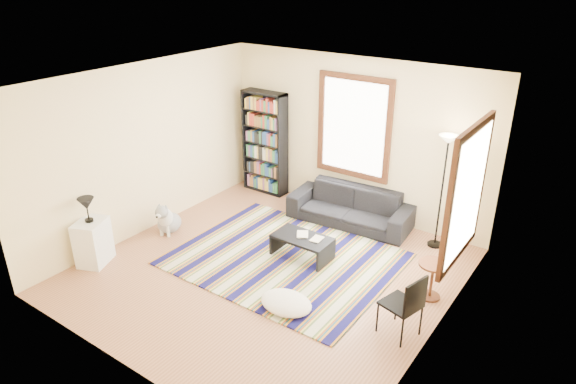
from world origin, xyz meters
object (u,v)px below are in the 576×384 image
Objects in this scene: floor_cushion at (286,303)px; bookshelf at (265,143)px; sofa at (350,207)px; dog at (169,217)px; white_cabinet at (93,242)px; coffee_table at (302,247)px; side_table at (432,280)px; floor_lamp at (442,193)px; folding_chair at (401,304)px.

bookshelf is at bearing 131.35° from floor_cushion.
sofa is 3.78× the size of dog.
bookshelf is at bearing 59.42° from white_cabinet.
white_cabinet is (-2.54, -3.38, 0.04)m from sofa.
bookshelf is at bearing 139.66° from coffee_table.
side_table is at bearing 42.47° from floor_cushion.
white_cabinet reaches higher than sofa.
floor_cushion is 1.30× the size of dog.
sofa reaches higher than coffee_table.
coffee_table is at bearing -1.78° from dog.
floor_cushion is at bearing -65.49° from coffee_table.
bookshelf reaches higher than floor_lamp.
coffee_table is 2.32m from floor_lamp.
floor_lamp is at bearing 107.84° from side_table.
folding_chair is (0.40, -2.35, -0.50)m from floor_lamp.
side_table reaches higher than floor_cushion.
side_table is 4.36m from dog.
folding_chair is 1.23× the size of white_cabinet.
sofa is 2.19m from bookshelf.
sofa is at bearing 146.40° from side_table.
sofa is at bearing 145.55° from folding_chair.
floor_lamp reaches higher than folding_chair.
floor_lamp is 4.45m from dog.
dog reaches higher than floor_cushion.
dog is (-2.29, -0.61, 0.10)m from coffee_table.
folding_chair reaches higher than coffee_table.
white_cabinet reaches higher than coffee_table.
coffee_table is (2.02, -1.71, -0.82)m from bookshelf.
floor_cushion is at bearing -110.19° from floor_lamp.
bookshelf is 3.56× the size of dog.
floor_cushion is 1.35× the size of side_table.
floor_lamp reaches higher than floor_cushion.
floor_cushion is (0.55, -1.20, -0.09)m from coffee_table.
side_table is (1.96, -1.31, -0.04)m from sofa.
bookshelf is 3.70× the size of side_table.
white_cabinet is 1.34m from dog.
floor_cushion is at bearing -149.18° from folding_chair.
side_table is (0.45, -1.41, -0.66)m from floor_lamp.
sofa is 1.14× the size of floor_lamp.
side_table is at bearing -6.77° from dog.
dog is (-2.84, 0.59, 0.19)m from floor_cushion.
sofa reaches higher than side_table.
sofa is 3.93× the size of side_table.
floor_cushion is (2.56, -2.91, -0.91)m from bookshelf.
coffee_table is at bearing -40.34° from bookshelf.
side_table is at bearing 3.92° from coffee_table.
white_cabinet reaches higher than floor_cushion.
folding_chair is (1.96, -0.80, 0.25)m from coffee_table.
bookshelf is (-2.06, 0.27, 0.69)m from sofa.
side_table is 0.95m from folding_chair.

